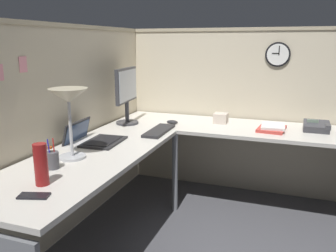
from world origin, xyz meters
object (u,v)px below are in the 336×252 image
object	(u,v)px
desk_lamp_dome	(69,102)
pen_cup	(52,160)
book_stack	(272,128)
tissue_box	(221,118)
cell_phone	(34,196)
laptop	(92,139)
wall_clock	(278,54)
thermos_flask	(41,165)
computer_mouse	(172,122)
keyboard	(159,131)
office_phone	(317,127)
monitor	(127,91)

from	to	relation	value
desk_lamp_dome	pen_cup	world-z (taller)	desk_lamp_dome
book_stack	tissue_box	world-z (taller)	tissue_box
desk_lamp_dome	cell_phone	world-z (taller)	desk_lamp_dome
laptop	wall_clock	bearing A→B (deg)	-45.13
thermos_flask	wall_clock	xyz separation A→B (m)	(1.99, -1.02, 0.50)
computer_mouse	keyboard	bearing A→B (deg)	179.10
keyboard	desk_lamp_dome	size ratio (longest dim) A/B	0.97
keyboard	wall_clock	bearing A→B (deg)	-48.96
computer_mouse	cell_phone	size ratio (longest dim) A/B	0.72
keyboard	cell_phone	size ratio (longest dim) A/B	2.99
tissue_box	laptop	bearing A→B (deg)	140.60
office_phone	tissue_box	size ratio (longest dim) A/B	1.71
thermos_flask	tissue_box	size ratio (longest dim) A/B	1.83
office_phone	wall_clock	distance (m)	0.74
thermos_flask	office_phone	xyz separation A→B (m)	(1.69, -1.39, -0.07)
monitor	book_stack	xyz separation A→B (m)	(0.20, -1.25, -0.27)
laptop	desk_lamp_dome	bearing A→B (deg)	-167.05
wall_clock	office_phone	bearing A→B (deg)	-129.53
laptop	pen_cup	bearing A→B (deg)	-171.03
book_stack	computer_mouse	bearing A→B (deg)	94.53
office_phone	monitor	bearing A→B (deg)	100.10
thermos_flask	keyboard	bearing A→B (deg)	-7.94
laptop	thermos_flask	world-z (taller)	thermos_flask
laptop	keyboard	bearing A→B (deg)	-39.62
cell_phone	office_phone	xyz separation A→B (m)	(1.82, -1.33, 0.03)
pen_cup	book_stack	xyz separation A→B (m)	(1.39, -1.14, -0.03)
office_phone	laptop	bearing A→B (deg)	119.82
keyboard	desk_lamp_dome	distance (m)	0.92
monitor	thermos_flask	world-z (taller)	monitor
pen_cup	tissue_box	world-z (taller)	pen_cup
tissue_box	wall_clock	world-z (taller)	wall_clock
monitor	book_stack	size ratio (longest dim) A/B	1.67
book_stack	tissue_box	xyz separation A→B (m)	(0.12, 0.46, 0.02)
wall_clock	computer_mouse	bearing A→B (deg)	118.28
keyboard	pen_cup	xyz separation A→B (m)	(-1.00, 0.27, 0.04)
desk_lamp_dome	tissue_box	distance (m)	1.51
keyboard	desk_lamp_dome	world-z (taller)	desk_lamp_dome
monitor	thermos_flask	size ratio (longest dim) A/B	2.27
tissue_box	keyboard	bearing A→B (deg)	140.80
computer_mouse	wall_clock	xyz separation A→B (m)	(0.46, -0.85, 0.59)
desk_lamp_dome	book_stack	world-z (taller)	desk_lamp_dome
office_phone	computer_mouse	bearing A→B (deg)	97.19
cell_phone	thermos_flask	size ratio (longest dim) A/B	0.65
pen_cup	thermos_flask	bearing A→B (deg)	-154.49
laptop	monitor	bearing A→B (deg)	1.38
cell_phone	book_stack	size ratio (longest dim) A/B	0.48
office_phone	book_stack	size ratio (longest dim) A/B	0.69
monitor	desk_lamp_dome	xyz separation A→B (m)	(-0.99, -0.10, 0.07)
computer_mouse	office_phone	xyz separation A→B (m)	(0.15, -1.21, 0.02)
laptop	keyboard	distance (m)	0.57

